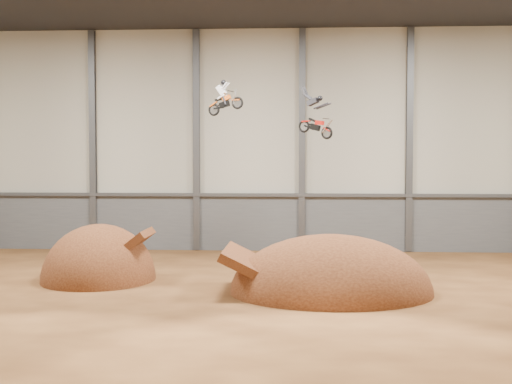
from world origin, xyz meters
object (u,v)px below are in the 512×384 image
(landing_ramp, at_px, (331,293))
(takeoff_ramp, at_px, (99,280))
(fmx_rider_a, at_px, (227,95))
(fmx_rider_b, at_px, (314,113))

(landing_ramp, bearing_deg, takeoff_ramp, 167.08)
(fmx_rider_a, bearing_deg, fmx_rider_b, 6.10)
(landing_ramp, xyz_separation_m, fmx_rider_a, (-5.11, 5.20, 9.16))
(takeoff_ramp, height_order, landing_ramp, takeoff_ramp)
(takeoff_ramp, relative_size, fmx_rider_b, 2.45)
(landing_ramp, distance_m, fmx_rider_b, 9.15)
(takeoff_ramp, bearing_deg, landing_ramp, -12.92)
(fmx_rider_b, bearing_deg, fmx_rider_a, -163.04)
(takeoff_ramp, bearing_deg, fmx_rider_b, 8.64)
(landing_ramp, relative_size, fmx_rider_a, 4.49)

